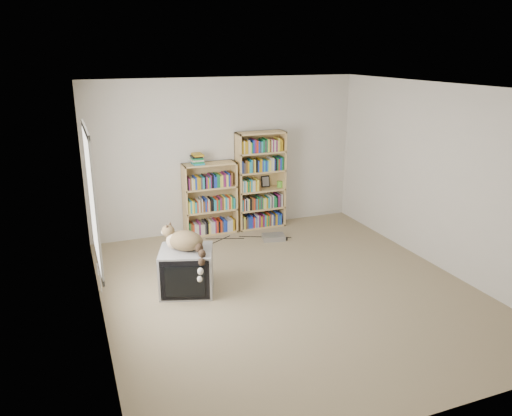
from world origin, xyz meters
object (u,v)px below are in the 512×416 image
object	(u,v)px
cat	(187,245)
dvd_player	(274,237)
bookcase_tall	(260,182)
crt_tv	(187,270)
bookcase_short	(210,201)

from	to	relation	value
cat	dvd_player	size ratio (longest dim) A/B	2.12
bookcase_tall	dvd_player	bearing A→B (deg)	-93.12
cat	dvd_player	world-z (taller)	cat
crt_tv	bookcase_short	xyz separation A→B (m)	(0.86, 1.92, 0.26)
crt_tv	dvd_player	bearing A→B (deg)	53.97
cat	bookcase_tall	distance (m)	2.65
cat	dvd_player	xyz separation A→B (m)	(1.71, 1.31, -0.61)
crt_tv	bookcase_tall	size ratio (longest dim) A/B	0.48
bookcase_short	dvd_player	bearing A→B (deg)	-38.69
dvd_player	bookcase_short	bearing A→B (deg)	154.15
bookcase_short	bookcase_tall	bearing A→B (deg)	-0.16
cat	bookcase_short	bearing A→B (deg)	104.33
bookcase_tall	bookcase_short	distance (m)	0.92
bookcase_short	dvd_player	distance (m)	1.20
cat	bookcase_tall	world-z (taller)	bookcase_tall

